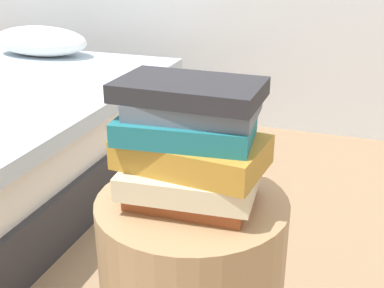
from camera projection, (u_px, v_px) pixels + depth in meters
The scene contains 6 objects.
book_rust at pixel (194, 194), 1.01m from camera, with size 0.24×0.17×0.03m, color #994723.
book_cream at pixel (193, 178), 0.99m from camera, with size 0.26×0.19×0.05m, color beige.
book_ochre at pixel (191, 152), 0.98m from camera, with size 0.28×0.17×0.06m, color #B7842D.
book_teal at pixel (186, 128), 0.95m from camera, with size 0.26×0.16×0.04m, color #1E727F.
book_slate at pixel (192, 106), 0.95m from camera, with size 0.24×0.16×0.03m, color slate.
book_charcoal at pixel (189, 90), 0.94m from camera, with size 0.28×0.17×0.04m, color #28282D.
Camera 1 is at (0.29, -0.85, 1.05)m, focal length 46.23 mm.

